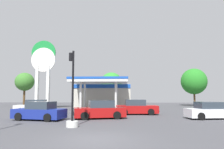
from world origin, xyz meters
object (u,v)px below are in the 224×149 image
station_pole_sign (43,66)px  tree_0 (25,82)px  car_0 (100,110)px  tree_2 (194,81)px  car_1 (35,107)px  car_3 (136,108)px  tree_1 (111,83)px  traffic_signal_1 (72,108)px  car_2 (210,111)px  car_4 (40,112)px

station_pole_sign → tree_0: (-6.26, 7.33, -1.99)m
car_0 → tree_2: tree_2 is taller
car_1 → tree_2: bearing=33.1°
station_pole_sign → car_3: (13.54, -8.01, -5.76)m
car_0 → tree_1: size_ratio=0.79×
car_0 → traffic_signal_1: size_ratio=0.95×
car_0 → car_2: 9.84m
car_1 → traffic_signal_1: 12.04m
car_1 → car_2: 18.53m
car_2 → tree_0: size_ratio=0.71×
station_pole_sign → tree_0: bearing=130.5°
car_4 → tree_0: bearing=118.5°
car_4 → tree_2: tree_2 is taller
car_0 → car_4: size_ratio=1.06×
car_3 → car_1: bearing=175.0°
car_1 → car_4: size_ratio=0.99×
car_2 → car_4: 14.92m
car_4 → traffic_signal_1: size_ratio=0.90×
tree_2 → traffic_signal_1: bearing=-123.6°
car_3 → tree_0: bearing=142.2°
station_pole_sign → car_3: station_pole_sign is taller
car_4 → tree_0: (-11.21, 20.68, 3.78)m
station_pole_sign → car_0: station_pole_sign is taller
car_3 → tree_0: (-19.81, 15.35, 3.76)m
tree_0 → tree_1: (16.34, -0.28, -0.17)m
traffic_signal_1 → car_0: bearing=74.9°
car_4 → tree_1: (5.13, 20.41, 3.62)m
traffic_signal_1 → car_2: bearing=24.8°
car_2 → car_4: (-14.84, -1.53, 0.02)m
traffic_signal_1 → station_pole_sign: bearing=116.9°
car_0 → car_3: (3.59, 3.98, -0.01)m
traffic_signal_1 → tree_2: 30.50m
car_2 → tree_0: bearing=143.7°
car_1 → traffic_signal_1: traffic_signal_1 is taller
tree_1 → car_3: bearing=-77.0°
tree_0 → station_pole_sign: bearing=-49.5°
car_0 → car_1: car_0 is taller
car_1 → car_0: bearing=-31.9°
car_1 → tree_0: (-8.16, 14.33, 3.78)m
car_4 → tree_2: (20.42, 21.63, 3.85)m
tree_0 → car_4: bearing=-61.5°
car_2 → car_3: 7.31m
car_0 → car_2: car_0 is taller
car_1 → car_3: bearing=-5.0°
tree_0 → tree_2: tree_2 is taller
traffic_signal_1 → tree_2: (16.77, 25.26, 3.32)m
car_2 → car_4: car_4 is taller
station_pole_sign → car_1: bearing=-74.8°
car_2 → tree_0: (-26.05, 19.15, 3.81)m
tree_2 → tree_1: bearing=-175.4°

